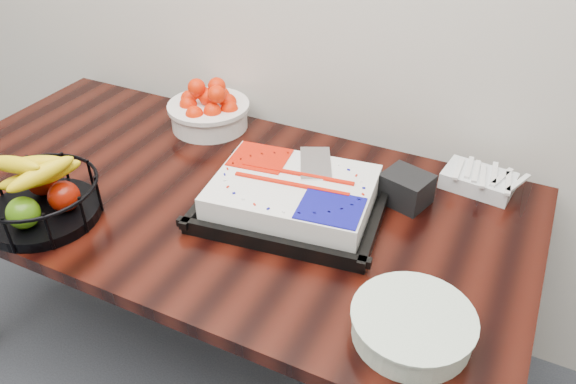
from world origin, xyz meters
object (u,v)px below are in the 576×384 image
at_px(table, 214,214).
at_px(tangerine_bowl, 208,107).
at_px(cake_tray, 293,197).
at_px(fruit_basket, 39,196).
at_px(plate_stack, 412,325).
at_px(napkin_box, 406,189).

bearing_deg(table, tangerine_bowl, 123.26).
relative_size(cake_tray, fruit_basket, 1.66).
bearing_deg(table, plate_stack, -22.22).
bearing_deg(table, napkin_box, 20.29).
bearing_deg(fruit_basket, napkin_box, 30.30).
xyz_separation_m(table, fruit_basket, (-0.34, -0.31, 0.16)).
xyz_separation_m(cake_tray, tangerine_bowl, (-0.46, 0.31, 0.03)).
bearing_deg(tangerine_bowl, fruit_basket, -100.98).
xyz_separation_m(tangerine_bowl, napkin_box, (0.73, -0.14, -0.03)).
height_order(fruit_basket, napkin_box, fruit_basket).
bearing_deg(cake_tray, napkin_box, 33.38).
distance_m(cake_tray, fruit_basket, 0.67).
bearing_deg(tangerine_bowl, plate_stack, -34.22).
bearing_deg(napkin_box, tangerine_bowl, 169.47).
distance_m(tangerine_bowl, plate_stack, 1.06).
distance_m(table, napkin_box, 0.56).
xyz_separation_m(tangerine_bowl, plate_stack, (0.88, -0.60, -0.04)).
bearing_deg(cake_tray, fruit_basket, -151.15).
bearing_deg(table, fruit_basket, -137.62).
bearing_deg(plate_stack, fruit_basket, -177.96).
bearing_deg(fruit_basket, cake_tray, 28.85).
relative_size(plate_stack, napkin_box, 2.10).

